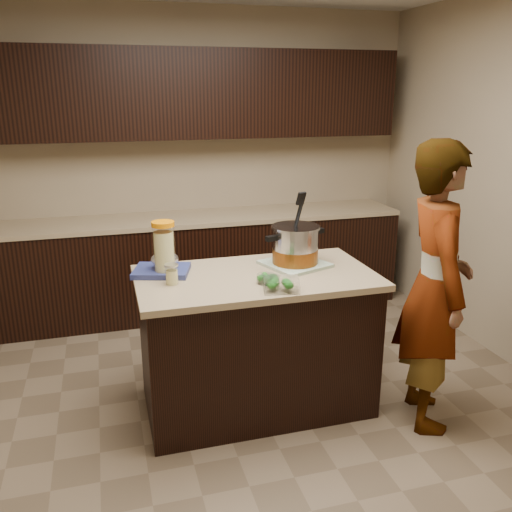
{
  "coord_description": "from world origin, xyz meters",
  "views": [
    {
      "loc": [
        -0.86,
        -3.02,
        1.99
      ],
      "look_at": [
        0.0,
        0.0,
        1.02
      ],
      "focal_mm": 38.0,
      "sensor_mm": 36.0,
      "label": 1
    }
  ],
  "objects_px": {
    "stock_pot": "(295,247)",
    "person": "(435,287)",
    "lemonade_pitcher": "(164,251)",
    "island": "(256,341)"
  },
  "relations": [
    {
      "from": "stock_pot",
      "to": "person",
      "type": "bearing_deg",
      "value": -52.64
    },
    {
      "from": "lemonade_pitcher",
      "to": "person",
      "type": "xyz_separation_m",
      "value": [
        1.52,
        -0.56,
        -0.19
      ]
    },
    {
      "from": "island",
      "to": "stock_pot",
      "type": "xyz_separation_m",
      "value": [
        0.29,
        0.11,
        0.57
      ]
    },
    {
      "from": "island",
      "to": "person",
      "type": "xyz_separation_m",
      "value": [
        0.98,
        -0.42,
        0.42
      ]
    },
    {
      "from": "lemonade_pitcher",
      "to": "person",
      "type": "bearing_deg",
      "value": -20.31
    },
    {
      "from": "island",
      "to": "person",
      "type": "height_order",
      "value": "person"
    },
    {
      "from": "island",
      "to": "person",
      "type": "distance_m",
      "value": 1.15
    },
    {
      "from": "person",
      "to": "island",
      "type": "bearing_deg",
      "value": 83.89
    },
    {
      "from": "lemonade_pitcher",
      "to": "island",
      "type": "bearing_deg",
      "value": -14.38
    },
    {
      "from": "stock_pot",
      "to": "lemonade_pitcher",
      "type": "distance_m",
      "value": 0.83
    }
  ]
}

